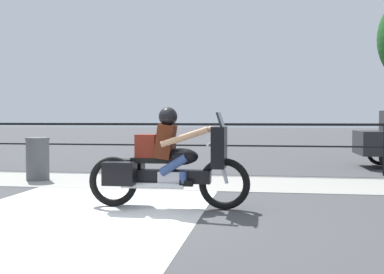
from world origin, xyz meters
name	(u,v)px	position (x,y,z in m)	size (l,w,h in m)	color
ground_plane	(108,212)	(0.00, 0.00, 0.00)	(120.00, 120.00, 0.00)	#424244
sidewalk_band	(159,182)	(0.00, 3.40, 0.01)	(44.00, 2.40, 0.01)	#99968E
crosswalk_band	(78,214)	(-0.39, -0.20, 0.00)	(3.56, 6.00, 0.01)	silver
fence_railing	(175,134)	(0.00, 5.28, 0.99)	(36.00, 0.05, 1.25)	black
motorcycle	(167,163)	(0.80, 0.46, 0.70)	(2.53, 0.76, 1.56)	black
trash_bin	(38,159)	(-2.72, 3.23, 0.48)	(0.52, 0.52, 0.95)	#515156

